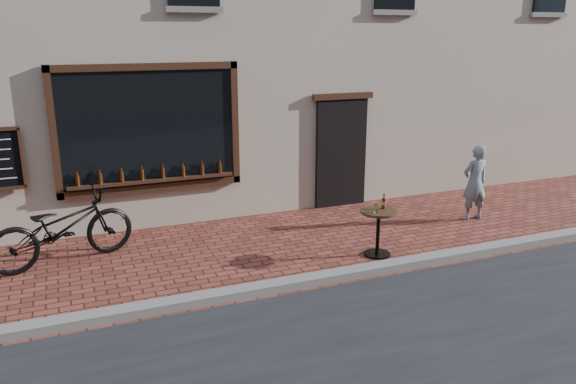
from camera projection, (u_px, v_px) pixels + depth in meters
name	position (u px, v px, depth m)	size (l,w,h in m)	color
ground	(331.00, 287.00, 7.95)	(90.00, 90.00, 0.00)	#59251C
kerb	(325.00, 277.00, 8.11)	(90.00, 0.25, 0.12)	slate
cargo_bicycle	(59.00, 227.00, 8.60)	(2.64, 1.41, 1.24)	black
bistro_table	(378.00, 223.00, 8.95)	(0.59, 0.59, 1.01)	black
pedestrian	(475.00, 183.00, 10.65)	(0.53, 0.35, 1.45)	slate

